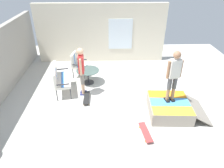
{
  "coord_description": "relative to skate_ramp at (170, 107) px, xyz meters",
  "views": [
    {
      "loc": [
        -5.55,
        0.25,
        4.15
      ],
      "look_at": [
        0.26,
        0.09,
        0.7
      ],
      "focal_mm": 32.38,
      "sensor_mm": 36.0,
      "label": 1
    }
  ],
  "objects": [
    {
      "name": "skate_ramp",
      "position": [
        0.0,
        0.0,
        0.0
      ],
      "size": [
        1.41,
        1.89,
        0.44
      ],
      "color": "gray",
      "rests_on": "ground_plane"
    },
    {
      "name": "patio_chair_near_house",
      "position": [
        2.66,
        3.24,
        0.39
      ],
      "size": [
        0.7,
        0.64,
        1.02
      ],
      "color": "#38383D",
      "rests_on": "ground_plane"
    },
    {
      "name": "patio_table",
      "position": [
        2.02,
        2.74,
        0.19
      ],
      "size": [
        0.9,
        0.9,
        0.57
      ],
      "color": "#38383D",
      "rests_on": "ground_plane"
    },
    {
      "name": "patio_bench",
      "position": [
        1.39,
        3.73,
        0.4
      ],
      "size": [
        1.33,
        0.78,
        1.02
      ],
      "color": "#38383D",
      "rests_on": "ground_plane"
    },
    {
      "name": "skateboard_spare",
      "position": [
        -0.94,
        0.93,
        -0.13
      ],
      "size": [
        0.82,
        0.31,
        0.1
      ],
      "color": "#B23838",
      "rests_on": "ground_plane"
    },
    {
      "name": "ground_plane",
      "position": [
        0.44,
        1.74,
        -0.27
      ],
      "size": [
        12.0,
        12.0,
        0.1
      ],
      "primitive_type": "cube",
      "color": "beige"
    },
    {
      "name": "person_watching",
      "position": [
        1.22,
        2.87,
        0.84
      ],
      "size": [
        0.48,
        0.25,
        1.79
      ],
      "color": "navy",
      "rests_on": "ground_plane"
    },
    {
      "name": "skateboard_by_bench",
      "position": [
        0.81,
        2.72,
        -0.13
      ],
      "size": [
        0.8,
        0.21,
        0.1
      ],
      "color": "black",
      "rests_on": "ground_plane"
    },
    {
      "name": "person_skater",
      "position": [
        0.08,
        0.03,
        1.18
      ],
      "size": [
        0.29,
        0.47,
        1.65
      ],
      "color": "black",
      "rests_on": "skate_ramp"
    },
    {
      "name": "house_facade",
      "position": [
        4.24,
        2.22,
        1.14
      ],
      "size": [
        0.23,
        6.0,
        2.72
      ],
      "color": "beige",
      "rests_on": "ground_plane"
    }
  ]
}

